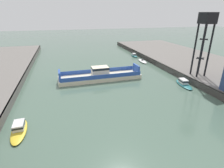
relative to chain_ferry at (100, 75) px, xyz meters
name	(u,v)px	position (x,y,z in m)	size (l,w,h in m)	color
chain_ferry	(100,75)	(0.00, 0.00, 0.00)	(22.60, 5.86, 3.57)	beige
moored_boat_near_left	(19,129)	(-17.18, -19.58, -0.56)	(2.42, 6.99, 1.40)	yellow
moored_boat_near_right	(134,55)	(19.72, 23.16, -0.60)	(1.71, 5.10, 1.30)	#237075
moored_boat_mid_left	(184,83)	(19.56, -10.13, -0.51)	(3.21, 7.18, 1.52)	#237075
moored_boat_mid_right	(142,61)	(19.35, 14.08, -0.78)	(2.52, 7.00, 1.08)	white
crane_tower	(206,28)	(24.88, -8.35, 12.73)	(3.15, 3.15, 15.70)	black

